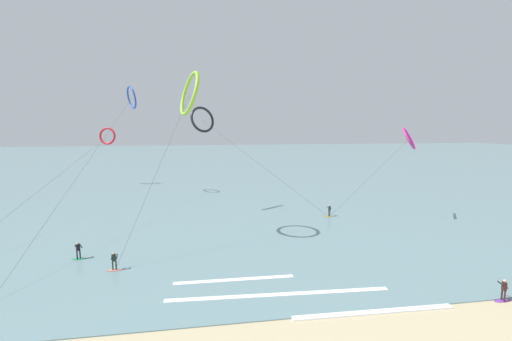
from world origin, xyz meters
TOP-DOWN VIEW (x-y plane):
  - sea_water at (0.00, 108.61)m, footprint 400.00×200.00m
  - surfer_coral at (-13.64, 18.08)m, footprint 1.40×0.59m
  - surfer_emerald at (-17.75, 21.22)m, footprint 1.40×0.73m
  - surfer_violet at (16.19, 8.45)m, footprint 1.40×0.62m
  - surfer_amber at (11.82, 31.81)m, footprint 1.40×0.72m
  - kite_magenta at (20.92, 28.09)m, footprint 10.86×5.58m
  - kite_crimson at (-26.04, 62.10)m, footprint 3.78×49.64m
  - kite_charcoal at (-5.75, 36.58)m, footprint 19.59×6.46m
  - kite_cobalt at (-18.36, 50.91)m, footprint 4.13×39.96m
  - kite_lime at (-6.96, 24.52)m, footprint 8.26×9.05m
  - wave_crest_near at (5.98, 8.43)m, footprint 11.67×0.72m
  - wave_crest_mid at (-0.01, 11.69)m, footprint 17.28×1.26m
  - wave_crest_far at (-3.20, 14.61)m, footprint 10.06×0.63m

SIDE VIEW (x-z plane):
  - sea_water at x=0.00m, z-range 0.00..0.08m
  - wave_crest_near at x=5.98m, z-range 0.00..0.12m
  - wave_crest_mid at x=-0.01m, z-range 0.00..0.12m
  - wave_crest_far at x=-3.20m, z-range 0.00..0.12m
  - surfer_violet at x=16.19m, z-range -0.11..1.59m
  - surfer_coral at x=-13.64m, z-range -0.03..1.67m
  - surfer_emerald at x=-17.75m, z-range -0.03..1.67m
  - surfer_amber at x=11.82m, z-range -0.03..1.67m
  - kite_crimson at x=-26.04m, z-range 4.40..17.01m
  - kite_magenta at x=20.92m, z-range 4.87..17.62m
  - kite_charcoal at x=-5.75m, z-range 5.92..21.61m
  - kite_lime at x=-6.96m, z-range 6.92..25.57m
  - kite_cobalt at x=-18.36m, z-range 7.89..27.85m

